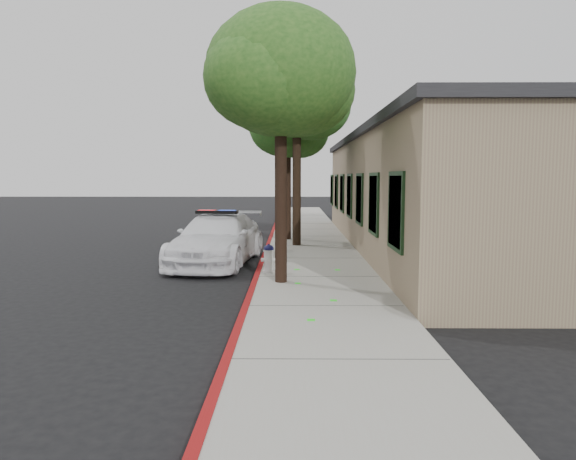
{
  "coord_description": "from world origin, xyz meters",
  "views": [
    {
      "loc": [
        0.98,
        -9.98,
        2.68
      ],
      "look_at": [
        0.87,
        2.82,
        1.36
      ],
      "focal_mm": 32.3,
      "sensor_mm": 36.0,
      "label": 1
    }
  ],
  "objects_px": {
    "fire_hydrant": "(269,258)",
    "street_tree_mid": "(297,99)",
    "clapboard_building": "(449,192)",
    "police_car": "(217,239)",
    "street_tree_far": "(289,128)",
    "street_tree_near": "(281,78)"
  },
  "relations": [
    {
      "from": "fire_hydrant",
      "to": "street_tree_mid",
      "type": "bearing_deg",
      "value": 76.39
    },
    {
      "from": "clapboard_building",
      "to": "police_car",
      "type": "xyz_separation_m",
      "value": [
        -8.02,
        -3.21,
        -1.35
      ]
    },
    {
      "from": "street_tree_mid",
      "to": "street_tree_far",
      "type": "bearing_deg",
      "value": 100.57
    },
    {
      "from": "clapboard_building",
      "to": "street_tree_far",
      "type": "bearing_deg",
      "value": 161.85
    },
    {
      "from": "police_car",
      "to": "fire_hydrant",
      "type": "bearing_deg",
      "value": -45.72
    },
    {
      "from": "street_tree_far",
      "to": "police_car",
      "type": "bearing_deg",
      "value": -112.78
    },
    {
      "from": "clapboard_building",
      "to": "fire_hydrant",
      "type": "xyz_separation_m",
      "value": [
        -6.34,
        -5.42,
        -1.6
      ]
    },
    {
      "from": "clapboard_building",
      "to": "fire_hydrant",
      "type": "relative_size",
      "value": 27.75
    },
    {
      "from": "street_tree_far",
      "to": "street_tree_near",
      "type": "bearing_deg",
      "value": -90.73
    },
    {
      "from": "street_tree_mid",
      "to": "street_tree_far",
      "type": "height_order",
      "value": "street_tree_mid"
    },
    {
      "from": "fire_hydrant",
      "to": "street_tree_near",
      "type": "bearing_deg",
      "value": -79.44
    },
    {
      "from": "street_tree_near",
      "to": "street_tree_far",
      "type": "height_order",
      "value": "street_tree_near"
    },
    {
      "from": "street_tree_near",
      "to": "street_tree_mid",
      "type": "bearing_deg",
      "value": 86.35
    },
    {
      "from": "clapboard_building",
      "to": "street_tree_near",
      "type": "xyz_separation_m",
      "value": [
        -5.98,
        -6.68,
        2.83
      ]
    },
    {
      "from": "clapboard_building",
      "to": "street_tree_mid",
      "type": "bearing_deg",
      "value": 178.22
    },
    {
      "from": "street_tree_mid",
      "to": "fire_hydrant",
      "type": "bearing_deg",
      "value": -98.14
    },
    {
      "from": "clapboard_building",
      "to": "street_tree_near",
      "type": "height_order",
      "value": "street_tree_near"
    },
    {
      "from": "street_tree_mid",
      "to": "street_tree_far",
      "type": "distance_m",
      "value": 1.98
    },
    {
      "from": "clapboard_building",
      "to": "fire_hydrant",
      "type": "height_order",
      "value": "clapboard_building"
    },
    {
      "from": "fire_hydrant",
      "to": "police_car",
      "type": "bearing_deg",
      "value": 121.9
    },
    {
      "from": "clapboard_building",
      "to": "fire_hydrant",
      "type": "distance_m",
      "value": 8.49
    },
    {
      "from": "street_tree_far",
      "to": "clapboard_building",
      "type": "bearing_deg",
      "value": -18.15
    }
  ]
}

